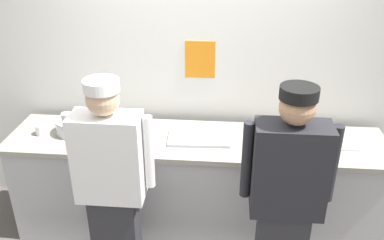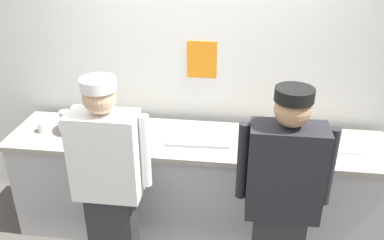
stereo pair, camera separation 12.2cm
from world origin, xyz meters
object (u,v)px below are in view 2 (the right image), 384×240
Objects in this scene: ramekin_green_sauce at (119,124)px; chefs_knife at (340,152)px; sheet_tray at (199,138)px; deli_cup at (43,127)px; plate_stack_rear at (145,135)px; chef_center at (282,200)px; plate_stack_front at (300,142)px; ramekin_red_sauce at (270,150)px; squeeze_bottle_primary at (267,128)px; chef_near_left at (109,183)px; mixing_bowl_steel at (77,123)px.

ramekin_green_sauce is 1.86m from chefs_knife.
sheet_tray reaches higher than chefs_knife.
deli_cup reaches higher than sheet_tray.
plate_stack_rear is 1.56m from chefs_knife.
chef_center is 0.72m from plate_stack_front.
ramekin_green_sauce is 1.34m from ramekin_red_sauce.
sheet_tray is 2.42× the size of squeeze_bottle_primary.
chef_near_left is 1.52m from plate_stack_front.
chef_near_left is at bearing -155.42° from plate_stack_front.
chefs_knife is (1.12, -0.07, -0.01)m from sheet_tray.
ramekin_green_sauce is (-1.54, 0.17, -0.03)m from plate_stack_front.
mixing_bowl_steel is at bearing 173.59° from ramekin_red_sauce.
plate_stack_front is 1.88m from mixing_bowl_steel.
plate_stack_front is at bearing 24.58° from chef_near_left.
deli_cup is (-1.89, -0.10, -0.06)m from squeeze_bottle_primary.
mixing_bowl_steel is at bearing 125.77° from chef_near_left.
chef_near_left is 0.87m from sheet_tray.
plate_stack_rear is 1.86× the size of ramekin_green_sauce.
ramekin_green_sauce is 1.20× the size of ramekin_red_sauce.
deli_cup is at bearing -176.91° from squeeze_bottle_primary.
ramekin_green_sauce is 1.17× the size of deli_cup.
ramekin_red_sauce is at bearing -6.45° from plate_stack_rear.
mixing_bowl_steel is at bearing 156.02° from chef_center.
chef_center reaches higher than plate_stack_front.
sheet_tray is (-0.82, 0.03, -0.04)m from plate_stack_front.
ramekin_red_sauce is (1.02, -0.12, -0.00)m from plate_stack_rear.
chef_near_left is 3.33× the size of sheet_tray.
squeeze_bottle_primary reaches higher than deli_cup.
chef_near_left is 19.30× the size of ramekin_red_sauce.
chef_center reaches higher than chef_near_left.
ramekin_red_sauce is at bearing -14.84° from sheet_tray.
chef_center is at bearing -3.13° from chef_near_left.
plate_stack_rear is at bearing -33.58° from ramekin_green_sauce.
deli_cup is at bearing 179.58° from plate_stack_rear.
plate_stack_front is 2.15m from deli_cup.
chef_near_left is 1.34m from squeeze_bottle_primary.
sheet_tray is at bearing 165.16° from ramekin_red_sauce.
squeeze_bottle_primary is 1.99× the size of ramekin_green_sauce.
squeeze_bottle_primary is (-0.26, 0.10, 0.05)m from plate_stack_front.
squeeze_bottle_primary is 1.28m from ramekin_green_sauce.
ramekin_green_sauce is at bearing 101.20° from chef_near_left.
chef_near_left is at bearing -156.24° from ramekin_red_sauce.
chefs_knife is at bearing -1.17° from plate_stack_rear.
deli_cup is at bearing -178.68° from sheet_tray.
chefs_knife is at bearing -3.55° from sheet_tray.
sheet_tray is at bearing -11.59° from ramekin_green_sauce.
sheet_tray is 1.84× the size of chefs_knife.
ramekin_red_sauce is at bearing -151.58° from plate_stack_front.
plate_stack_front is 2.34× the size of ramekin_red_sauce.
deli_cup is (-0.89, 0.01, 0.01)m from plate_stack_rear.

